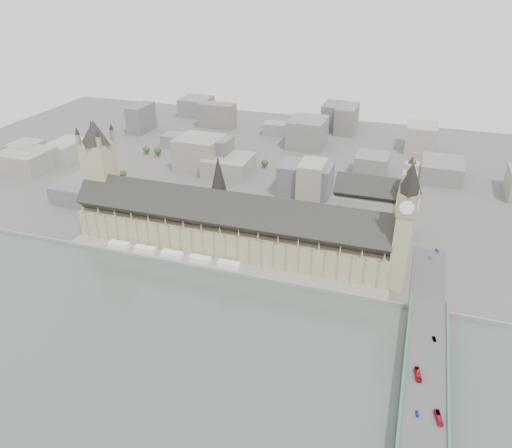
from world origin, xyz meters
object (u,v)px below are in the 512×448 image
(victoria_tower, at_px, (101,170))
(car_blue, at_px, (417,414))
(westminster_bridge, at_px, (425,379))
(red_bus_north, at_px, (418,374))
(elizabeth_tower, at_px, (405,219))
(palace_of_westminster, at_px, (228,227))
(car_silver, at_px, (434,339))
(car_approach, at_px, (437,251))
(red_bus_south, at_px, (439,417))
(westminster_abbey, at_px, (375,205))

(victoria_tower, height_order, car_blue, victoria_tower)
(victoria_tower, bearing_deg, westminster_bridge, -21.78)
(victoria_tower, height_order, red_bus_north, victoria_tower)
(elizabeth_tower, height_order, westminster_bridge, elizabeth_tower)
(palace_of_westminster, xyz_separation_m, car_blue, (158.44, -140.17, -11.81))
(car_silver, distance_m, car_approach, 112.15)
(westminster_bridge, bearing_deg, red_bus_south, -78.15)
(elizabeth_tower, height_order, victoria_tower, elizabeth_tower)
(westminster_bridge, distance_m, red_bus_south, 34.07)
(palace_of_westminster, distance_m, car_silver, 183.29)
(car_silver, xyz_separation_m, car_approach, (0.75, 112.15, 0.10))
(westminster_bridge, xyz_separation_m, westminster_abbey, (-51.08, 182.50, 19.96))
(elizabeth_tower, bearing_deg, victoria_tower, 176.04)
(palace_of_westminster, relative_size, car_approach, 47.06)
(elizabeth_tower, height_order, westminster_abbey, elizabeth_tower)
(palace_of_westminster, xyz_separation_m, victoria_tower, (-122.00, 6.30, 32.50))
(red_bus_north, distance_m, red_bus_south, 30.03)
(westminster_bridge, bearing_deg, victoria_tower, 158.22)
(palace_of_westminster, distance_m, westminster_bridge, 195.05)
(palace_of_westminster, height_order, car_blue, palace_of_westminster)
(elizabeth_tower, xyz_separation_m, westminster_abbey, (-27.08, 87.00, -33.01))
(car_silver, bearing_deg, red_bus_south, -101.81)
(car_approach, bearing_deg, car_blue, -112.91)
(victoria_tower, relative_size, red_bus_south, 10.04)
(victoria_tower, xyz_separation_m, red_bus_north, (279.53, -118.43, -43.43))
(car_blue, bearing_deg, car_approach, 77.94)
(westminster_abbey, height_order, car_approach, westminster_abbey)
(car_blue, bearing_deg, car_silver, 73.87)
(palace_of_westminster, bearing_deg, elizabeth_tower, -4.85)
(car_blue, relative_size, car_approach, 0.67)
(red_bus_north, bearing_deg, car_approach, 76.10)
(red_bus_north, relative_size, red_bus_south, 1.10)
(car_silver, bearing_deg, palace_of_westminster, 140.62)
(westminster_bridge, distance_m, car_silver, 31.01)
(westminster_abbey, height_order, red_bus_north, westminster_abbey)
(westminster_bridge, relative_size, westminster_abbey, 4.78)
(palace_of_westminster, distance_m, red_bus_south, 219.59)
(westminster_bridge, height_order, westminster_abbey, westminster_abbey)
(car_approach, bearing_deg, palace_of_westminster, 171.69)
(palace_of_westminster, xyz_separation_m, westminster_abbey, (110.92, 75.30, 2.38))
(palace_of_westminster, distance_m, car_approach, 170.73)
(victoria_tower, distance_m, westminster_abbey, 244.79)
(westminster_abbey, xyz_separation_m, red_bus_south, (57.94, -215.23, -13.44))
(palace_of_westminster, height_order, westminster_abbey, westminster_abbey)
(westminster_abbey, distance_m, car_blue, 221.10)
(elizabeth_tower, bearing_deg, car_blue, -80.96)
(palace_of_westminster, height_order, red_bus_north, palace_of_westminster)
(westminster_abbey, relative_size, red_bus_north, 6.23)
(palace_of_westminster, height_order, car_silver, palace_of_westminster)
(victoria_tower, relative_size, car_approach, 17.76)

